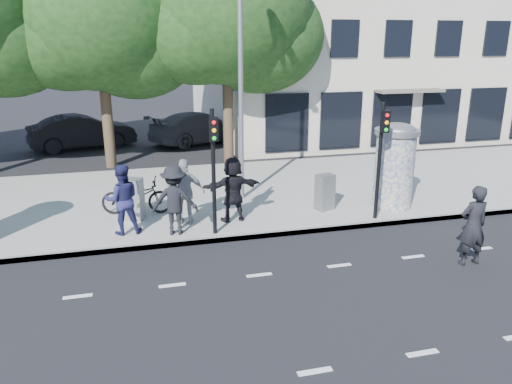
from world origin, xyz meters
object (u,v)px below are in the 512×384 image
object	(u,v)px
street_lamp	(241,54)
ped_d	(175,200)
traffic_pole_far	(381,150)
car_mid	(82,132)
ped_e	(185,192)
ped_c	(122,199)
ped_f	(233,189)
car_right	(200,127)
ad_column_right	(395,164)
traffic_pole_near	(214,160)
cabinet_left	(132,199)
man_road	(473,226)
bicycle	(137,196)
cabinet_right	(325,192)

from	to	relation	value
street_lamp	ped_d	xyz separation A→B (m)	(-2.43, -2.52, -3.69)
traffic_pole_far	car_mid	world-z (taller)	traffic_pole_far
ped_e	ped_d	bearing A→B (deg)	75.27
traffic_pole_far	ped_c	world-z (taller)	traffic_pole_far
ped_f	car_right	bearing A→B (deg)	-99.96
street_lamp	ped_c	distance (m)	5.70
ad_column_right	ped_e	distance (m)	6.49
traffic_pole_far	ad_column_right	bearing A→B (deg)	42.21
ped_c	ped_f	size ratio (longest dim) A/B	1.02
ad_column_right	ped_d	bearing A→B (deg)	-175.12
ped_c	car_mid	xyz separation A→B (m)	(-1.92, 12.44, -0.29)
street_lamp	ad_column_right	bearing A→B (deg)	-23.73
ad_column_right	traffic_pole_far	world-z (taller)	traffic_pole_far
traffic_pole_near	cabinet_left	distance (m)	3.11
ad_column_right	ped_e	world-z (taller)	ad_column_right
street_lamp	man_road	bearing A→B (deg)	-53.98
bicycle	cabinet_left	world-z (taller)	cabinet_left
man_road	cabinet_left	world-z (taller)	man_road
traffic_pole_near	car_mid	bearing A→B (deg)	108.17
ped_d	cabinet_left	size ratio (longest dim) A/B	1.54
ped_f	man_road	world-z (taller)	ped_f
man_road	street_lamp	bearing A→B (deg)	-54.45
street_lamp	bicycle	world-z (taller)	street_lamp
ped_f	car_mid	size ratio (longest dim) A/B	0.38
cabinet_right	traffic_pole_near	bearing A→B (deg)	177.54
ped_d	cabinet_right	distance (m)	4.75
man_road	cabinet_right	distance (m)	4.71
ad_column_right	man_road	distance (m)	4.01
cabinet_right	street_lamp	bearing A→B (deg)	122.79
bicycle	car_right	xyz separation A→B (m)	(3.52, 10.87, 0.09)
traffic_pole_near	car_right	distance (m)	13.26
street_lamp	cabinet_right	xyz separation A→B (m)	(2.23, -1.68, -4.09)
ped_c	car_mid	size ratio (longest dim) A/B	0.39
traffic_pole_far	bicycle	xyz separation A→B (m)	(-6.80, 2.22, -1.53)
ped_c	man_road	distance (m)	8.92
ped_c	ped_d	xyz separation A→B (m)	(1.36, -0.37, -0.01)
ped_e	man_road	xyz separation A→B (m)	(6.36, -4.07, -0.11)
car_right	traffic_pole_near	bearing A→B (deg)	148.65
ped_f	bicycle	distance (m)	3.01
car_mid	street_lamp	bearing A→B (deg)	-166.44
street_lamp	ped_e	size ratio (longest dim) A/B	4.22
traffic_pole_near	street_lamp	distance (m)	4.07
ad_column_right	car_mid	size ratio (longest dim) A/B	0.53
street_lamp	car_right	world-z (taller)	street_lamp
traffic_pole_near	ped_e	distance (m)	1.66
ad_column_right	ped_f	bearing A→B (deg)	179.80
street_lamp	traffic_pole_near	bearing A→B (deg)	-116.23
ped_f	man_road	distance (m)	6.40
street_lamp	car_mid	distance (m)	12.42
traffic_pole_far	car_right	size ratio (longest dim) A/B	0.62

